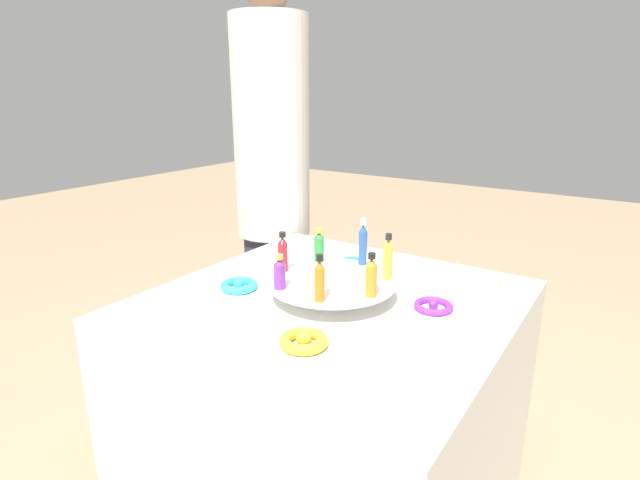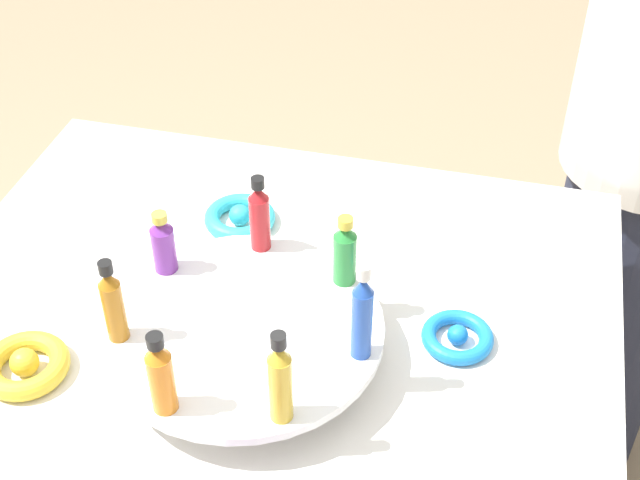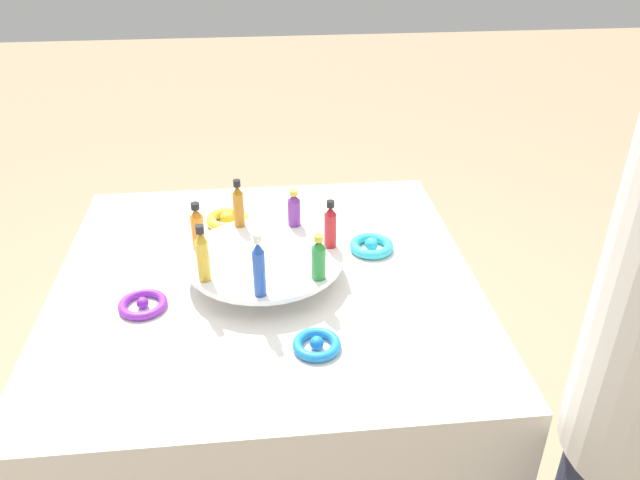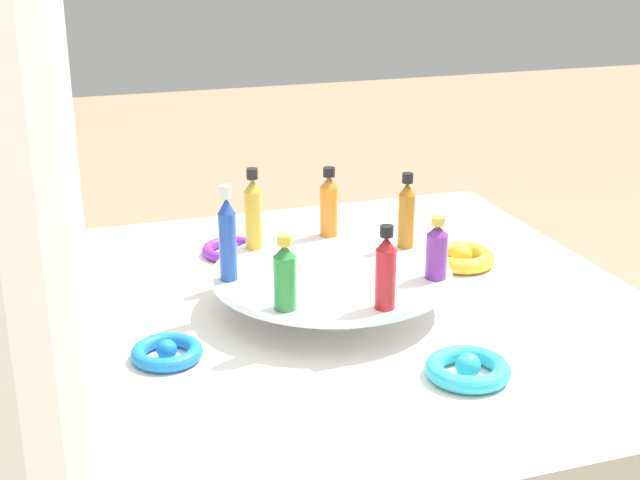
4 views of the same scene
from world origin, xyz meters
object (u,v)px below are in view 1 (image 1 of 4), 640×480
bottle_orange (371,277)px  person_figure (273,197)px  bottle_amber (320,280)px  ribbon_bow_gold (304,341)px  display_stand (332,285)px  bottle_purple (280,273)px  ribbon_bow_purple (433,306)px  bottle_gold (388,258)px  ribbon_bow_teal (239,285)px  bottle_blue (363,244)px  bottle_green (319,246)px  bottle_red (283,253)px  ribbon_bow_blue (351,263)px

bottle_orange → person_figure: 0.94m
bottle_amber → bottle_orange: bearing=46.9°
bottle_orange → ribbon_bow_gold: bearing=-104.1°
bottle_amber → display_stand: bearing=111.2°
bottle_orange → bottle_purple: size_ratio=1.23×
ribbon_bow_gold → ribbon_bow_purple: bearing=64.3°
bottle_orange → bottle_gold: size_ratio=0.88×
bottle_gold → ribbon_bow_teal: bottle_gold is taller
bottle_blue → bottle_green: size_ratio=1.35×
bottle_orange → bottle_blue: (-0.13, 0.19, 0.01)m
bottle_red → ribbon_bow_gold: bearing=-44.6°
ribbon_bow_purple → bottle_red: bearing=-164.6°
ribbon_bow_teal → bottle_blue: bearing=41.7°
person_figure → bottle_gold: bearing=9.6°
display_stand → bottle_purple: (-0.07, -0.13, 0.06)m
ribbon_bow_blue → person_figure: 0.60m
bottle_orange → bottle_gold: 0.13m
bottle_amber → bottle_purple: bottle_amber is taller
ribbon_bow_gold → ribbon_bow_purple: (0.17, 0.34, -0.00)m
bottle_orange → bottle_amber: bearing=-133.1°
bottle_blue → ribbon_bow_purple: bearing=-13.7°
display_stand → bottle_amber: 0.16m
bottle_gold → person_figure: 0.86m
bottle_green → person_figure: (-0.51, 0.42, 0.01)m
ribbon_bow_blue → bottle_gold: bearing=-38.9°
ribbon_bow_gold → person_figure: (-0.71, 0.77, 0.10)m
bottle_amber → ribbon_bow_teal: bottle_amber is taller
ribbon_bow_teal → bottle_gold: bearing=24.5°
display_stand → ribbon_bow_purple: display_stand is taller
display_stand → bottle_amber: bottle_amber is taller
bottle_red → bottle_purple: 0.13m
display_stand → ribbon_bow_gold: size_ratio=3.16×
bottle_orange → bottle_green: bearing=149.8°
bottle_blue → bottle_green: bottle_blue is taller
bottle_orange → ribbon_bow_purple: 0.20m
bottle_gold → bottle_blue: bottle_blue is taller
display_stand → bottle_green: (-0.11, 0.10, 0.06)m
bottle_green → bottle_purple: (0.03, -0.23, -0.00)m
bottle_blue → bottle_red: (-0.16, -0.17, -0.01)m
bottle_green → bottle_red: size_ratio=0.90×
ribbon_bow_teal → ribbon_bow_blue: size_ratio=1.14×
display_stand → bottle_orange: bearing=-17.3°
bottle_purple → bottle_blue: bearing=72.7°
bottle_orange → ribbon_bow_teal: size_ratio=1.06×
ribbon_bow_teal → ribbon_bow_purple: bearing=19.3°
bottle_orange → ribbon_bow_purple: bearing=49.8°
bottle_purple → ribbon_bow_teal: (-0.18, 0.04, -0.09)m
bottle_green → bottle_purple: bearing=-81.6°
person_figure → bottle_green: bearing=0.7°
bottle_purple → ribbon_bow_gold: 0.22m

